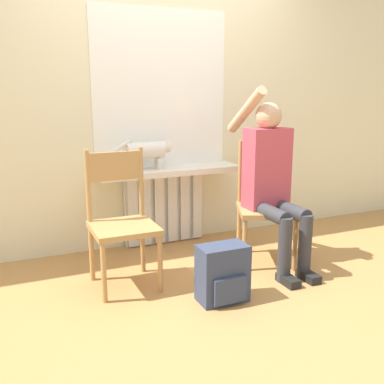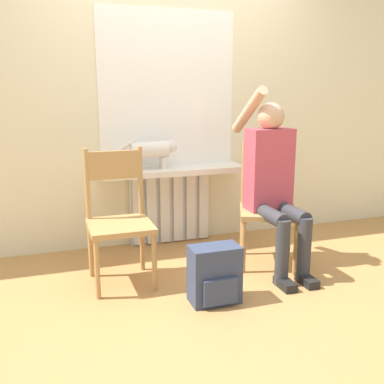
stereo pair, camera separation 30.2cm
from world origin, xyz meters
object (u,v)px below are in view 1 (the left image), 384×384
chair_left (122,219)px  person (272,177)px  cat (147,151)px  backpack (223,274)px  chair_right (266,202)px

chair_left → person: size_ratio=0.69×
cat → backpack: bearing=-83.0°
chair_left → chair_right: 1.19m
chair_right → cat: size_ratio=1.73×
person → backpack: bearing=-146.6°
chair_left → person: (1.17, -0.11, 0.23)m
chair_left → person: bearing=-5.5°
chair_left → chair_right: (1.19, -0.00, 0.00)m
chair_right → person: person is taller
chair_left → cat: cat is taller
chair_right → chair_left: bearing=-157.0°
chair_left → chair_right: size_ratio=1.00×
person → backpack: 0.93m
chair_right → backpack: bearing=-118.1°
chair_left → person: 1.20m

